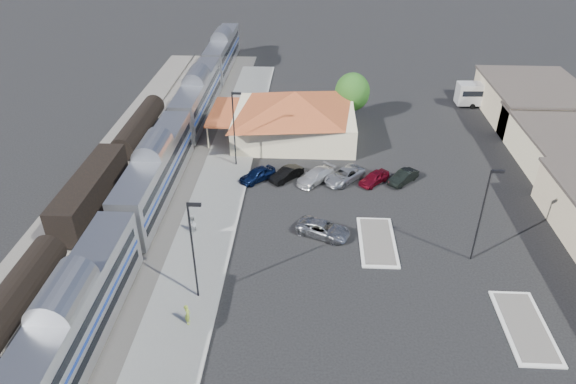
{
  "coord_description": "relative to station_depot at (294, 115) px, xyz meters",
  "views": [
    {
      "loc": [
        -2.27,
        -36.16,
        28.71
      ],
      "look_at": [
        -4.43,
        5.87,
        2.8
      ],
      "focal_mm": 32.0,
      "sensor_mm": 36.0,
      "label": 1
    }
  ],
  "objects": [
    {
      "name": "parked_car_f",
      "position": [
        12.41,
        -10.93,
        -2.46
      ],
      "size": [
        3.83,
        3.92,
        1.34
      ],
      "primitive_type": "imported",
      "rotation": [
        0.0,
        0.0,
        -0.76
      ],
      "color": "black",
      "rests_on": "ground"
    },
    {
      "name": "traffic_island_south",
      "position": [
        8.56,
        -22.0,
        -3.03
      ],
      "size": [
        3.3,
        7.5,
        0.21
      ],
      "color": "silver",
      "rests_on": "ground"
    },
    {
      "name": "ground",
      "position": [
        4.56,
        -24.0,
        -3.13
      ],
      "size": [
        280.0,
        280.0,
        0.0
      ],
      "primitive_type": "plane",
      "color": "black",
      "rests_on": "ground"
    },
    {
      "name": "lamp_plat_n",
      "position": [
        -6.34,
        -8.0,
        2.21
      ],
      "size": [
        1.08,
        0.25,
        9.0
      ],
      "color": "black",
      "rests_on": "ground"
    },
    {
      "name": "freight_cars",
      "position": [
        -19.44,
        -18.01,
        -1.21
      ],
      "size": [
        2.8,
        46.0,
        4.0
      ],
      "color": "black",
      "rests_on": "ground"
    },
    {
      "name": "lamp_lot",
      "position": [
        16.66,
        -24.0,
        2.21
      ],
      "size": [
        1.08,
        0.25,
        9.0
      ],
      "color": "black",
      "rests_on": "ground"
    },
    {
      "name": "parked_car_a",
      "position": [
        -3.59,
        -11.23,
        -2.4
      ],
      "size": [
        4.28,
        4.21,
        1.46
      ],
      "primitive_type": "imported",
      "rotation": [
        0.0,
        0.0,
        -0.8
      ],
      "color": "#0C183D",
      "rests_on": "ground"
    },
    {
      "name": "suv",
      "position": [
        3.59,
        -21.14,
        -2.43
      ],
      "size": [
        5.59,
        4.15,
        1.41
      ],
      "primitive_type": "imported",
      "rotation": [
        0.0,
        0.0,
        1.17
      ],
      "color": "#9B9EA3",
      "rests_on": "ground"
    },
    {
      "name": "railbed",
      "position": [
        -16.44,
        -16.0,
        -3.07
      ],
      "size": [
        16.0,
        100.0,
        0.12
      ],
      "primitive_type": "cube",
      "color": "#4C4944",
      "rests_on": "ground"
    },
    {
      "name": "coach_bus",
      "position": [
        28.56,
        12.0,
        -1.14
      ],
      "size": [
        10.86,
        2.78,
        3.46
      ],
      "rotation": [
        0.0,
        0.0,
        1.61
      ],
      "color": "silver",
      "rests_on": "ground"
    },
    {
      "name": "lamp_plat_s",
      "position": [
        -6.34,
        -30.0,
        2.21
      ],
      "size": [
        1.08,
        0.25,
        9.0
      ],
      "color": "black",
      "rests_on": "ground"
    },
    {
      "name": "station_depot",
      "position": [
        0.0,
        0.0,
        0.0
      ],
      "size": [
        18.35,
        12.24,
        6.2
      ],
      "color": "beige",
      "rests_on": "ground"
    },
    {
      "name": "passenger_train",
      "position": [
        -13.44,
        -15.35,
        -0.26
      ],
      "size": [
        3.0,
        104.0,
        5.55
      ],
      "color": "silver",
      "rests_on": "ground"
    },
    {
      "name": "parked_car_c",
      "position": [
        2.81,
        -11.23,
        -2.42
      ],
      "size": [
        4.76,
        4.99,
        1.42
      ],
      "primitive_type": "imported",
      "rotation": [
        0.0,
        0.0,
        -0.73
      ],
      "color": "silver",
      "rests_on": "ground"
    },
    {
      "name": "platform",
      "position": [
        -7.44,
        -18.0,
        -3.04
      ],
      "size": [
        5.5,
        92.0,
        0.18
      ],
      "primitive_type": "cube",
      "color": "gray",
      "rests_on": "ground"
    },
    {
      "name": "parked_car_e",
      "position": [
        9.21,
        -11.23,
        -2.46
      ],
      "size": [
        3.87,
        3.96,
        1.35
      ],
      "primitive_type": "imported",
      "rotation": [
        0.0,
        0.0,
        -0.76
      ],
      "color": "maroon",
      "rests_on": "ground"
    },
    {
      "name": "parked_car_b",
      "position": [
        -0.39,
        -10.93,
        -2.45
      ],
      "size": [
        3.88,
        4.02,
        1.37
      ],
      "primitive_type": "imported",
      "rotation": [
        0.0,
        0.0,
        -0.75
      ],
      "color": "black",
      "rests_on": "ground"
    },
    {
      "name": "person_b",
      "position": [
        -8.66,
        -21.48,
        -2.04
      ],
      "size": [
        0.99,
        1.08,
        1.81
      ],
      "primitive_type": "imported",
      "rotation": [
        0.0,
        0.0,
        -1.99
      ],
      "color": "silver",
      "rests_on": "platform"
    },
    {
      "name": "parked_car_d",
      "position": [
        6.01,
        -10.93,
        -2.42
      ],
      "size": [
        5.24,
        5.37,
        1.43
      ],
      "primitive_type": "imported",
      "rotation": [
        0.0,
        0.0,
        -0.75
      ],
      "color": "#9A9DA3",
      "rests_on": "ground"
    },
    {
      "name": "tree_depot",
      "position": [
        7.56,
        6.0,
        0.89
      ],
      "size": [
        4.71,
        4.71,
        6.63
      ],
      "color": "#382314",
      "rests_on": "ground"
    },
    {
      "name": "traffic_island_north",
      "position": [
        18.56,
        -32.0,
        -3.03
      ],
      "size": [
        3.3,
        7.5,
        0.21
      ],
      "color": "silver",
      "rests_on": "ground"
    },
    {
      "name": "person_a",
      "position": [
        -6.58,
        -32.97,
        -2.07
      ],
      "size": [
        0.51,
        0.7,
        1.76
      ],
      "primitive_type": "imported",
      "rotation": [
        0.0,
        0.0,
        1.72
      ],
      "color": "#AFCD40",
      "rests_on": "platform"
    }
  ]
}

